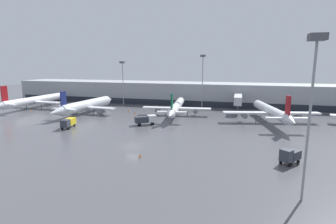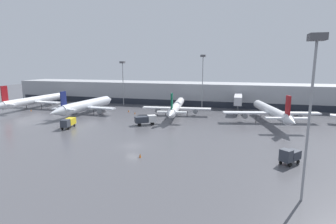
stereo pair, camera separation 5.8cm
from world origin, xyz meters
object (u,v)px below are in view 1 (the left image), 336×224
at_px(parked_jet_3, 35,100).
at_px(service_truck_0, 68,122).
at_px(traffic_cone_2, 31,110).
at_px(traffic_cone_3, 129,111).
at_px(parked_jet_0, 86,105).
at_px(parked_jet_1, 271,111).
at_px(service_truck_2, 146,119).
at_px(service_truck_1, 290,155).
at_px(apron_light_mast_2, 314,74).
at_px(parked_jet_2, 176,107).
at_px(apron_light_mast_1, 123,71).
at_px(apron_light_mast_4, 203,67).
at_px(traffic_cone_1, 140,155).
at_px(traffic_cone_0, 135,113).

distance_m(parked_jet_3, service_truck_0, 40.43).
bearing_deg(traffic_cone_2, traffic_cone_3, 12.85).
xyz_separation_m(parked_jet_0, parked_jet_1, (59.87, 1.97, 0.47)).
xyz_separation_m(service_truck_0, service_truck_2, (18.65, 9.04, 0.00)).
relative_size(parked_jet_3, service_truck_1, 8.74).
height_order(parked_jet_1, parked_jet_3, parked_jet_3).
relative_size(parked_jet_1, apron_light_mast_2, 1.63).
distance_m(parked_jet_2, traffic_cone_2, 53.32).
bearing_deg(traffic_cone_3, apron_light_mast_1, 121.25).
distance_m(service_truck_1, service_truck_2, 39.97).
height_order(parked_jet_2, apron_light_mast_4, apron_light_mast_4).
height_order(parked_jet_3, apron_light_mast_1, apron_light_mast_1).
relative_size(parked_jet_1, service_truck_2, 5.50).
xyz_separation_m(service_truck_0, service_truck_1, (52.58, -12.08, -0.03)).
distance_m(parked_jet_2, apron_light_mast_4, 20.15).
bearing_deg(traffic_cone_2, service_truck_2, -11.01).
bearing_deg(apron_light_mast_4, traffic_cone_1, -93.58).
xyz_separation_m(parked_jet_2, service_truck_1, (28.84, -36.80, -1.35)).
bearing_deg(parked_jet_0, service_truck_0, -156.79).
bearing_deg(service_truck_2, traffic_cone_1, -105.79).
xyz_separation_m(parked_jet_0, parked_jet_3, (-25.44, 4.73, 0.20)).
xyz_separation_m(service_truck_0, traffic_cone_0, (9.51, 23.13, -1.18)).
bearing_deg(service_truck_0, apron_light_mast_2, 54.23).
relative_size(traffic_cone_1, apron_light_mast_2, 0.04).
bearing_deg(service_truck_2, traffic_cone_2, 135.17).
bearing_deg(parked_jet_0, traffic_cone_1, -132.90).
bearing_deg(parked_jet_2, traffic_cone_1, 177.36).
xyz_separation_m(parked_jet_1, traffic_cone_3, (-47.08, 4.95, -2.95)).
bearing_deg(apron_light_mast_1, traffic_cone_1, -62.37).
bearing_deg(traffic_cone_0, parked_jet_2, 6.37).
xyz_separation_m(traffic_cone_2, apron_light_mast_4, (59.35, 20.49, 15.42)).
relative_size(service_truck_2, traffic_cone_2, 9.82).
bearing_deg(service_truck_0, traffic_cone_0, 147.51).
height_order(traffic_cone_1, traffic_cone_3, traffic_cone_3).
distance_m(traffic_cone_1, traffic_cone_3, 47.21).
height_order(traffic_cone_0, apron_light_mast_4, apron_light_mast_4).
distance_m(service_truck_1, traffic_cone_3, 60.52).
relative_size(traffic_cone_3, apron_light_mast_1, 0.04).
distance_m(traffic_cone_1, traffic_cone_2, 65.62).
bearing_deg(parked_jet_3, parked_jet_2, -87.75).
distance_m(traffic_cone_0, traffic_cone_1, 42.76).
xyz_separation_m(parked_jet_0, service_truck_0, (6.97, -19.39, -1.29)).
bearing_deg(apron_light_mast_1, service_truck_1, -43.43).
relative_size(parked_jet_0, service_truck_1, 8.00).
bearing_deg(apron_light_mast_1, service_truck_0, -86.32).
bearing_deg(parked_jet_3, parked_jet_0, -98.90).
bearing_deg(parked_jet_3, parked_jet_1, -90.22).
bearing_deg(parked_jet_2, service_truck_2, 155.08).
height_order(service_truck_1, apron_light_mast_1, apron_light_mast_1).
xyz_separation_m(parked_jet_1, apron_light_mast_2, (-0.95, -46.28, 12.44)).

